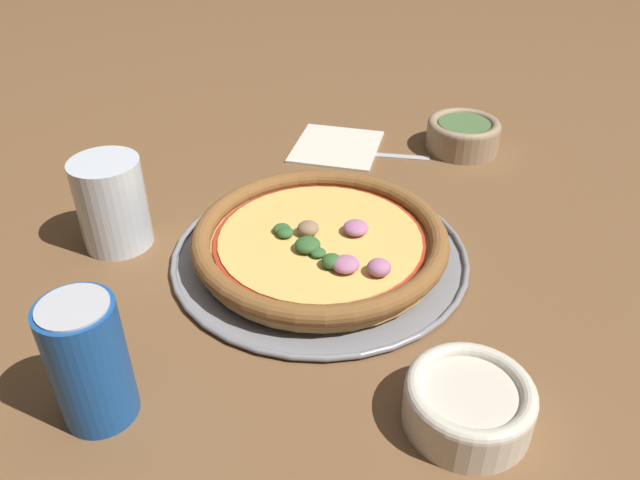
{
  "coord_description": "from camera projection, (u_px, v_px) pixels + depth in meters",
  "views": [
    {
      "loc": [
        0.14,
        0.59,
        0.45
      ],
      "look_at": [
        0.0,
        0.0,
        0.03
      ],
      "focal_mm": 35.0,
      "sensor_mm": 36.0,
      "label": 1
    }
  ],
  "objects": [
    {
      "name": "pizza",
      "position": [
        320.0,
        240.0,
        0.74
      ],
      "size": [
        0.3,
        0.3,
        0.04
      ],
      "color": "tan",
      "rests_on": "pizza_tray"
    },
    {
      "name": "napkin",
      "position": [
        337.0,
        146.0,
        0.99
      ],
      "size": [
        0.18,
        0.18,
        0.01
      ],
      "rotation": [
        0.0,
        0.0,
        -0.47
      ],
      "color": "beige",
      "rests_on": "ground_plane"
    },
    {
      "name": "fork",
      "position": [
        364.0,
        153.0,
        0.97
      ],
      "size": [
        0.17,
        0.08,
        0.0
      ],
      "rotation": [
        0.0,
        0.0,
        5.9
      ],
      "color": "#B7B7BC",
      "rests_on": "ground_plane"
    },
    {
      "name": "pizza_tray",
      "position": [
        320.0,
        254.0,
        0.75
      ],
      "size": [
        0.35,
        0.35,
        0.01
      ],
      "color": "gray",
      "rests_on": "ground_plane"
    },
    {
      "name": "ground_plane",
      "position": [
        320.0,
        257.0,
        0.75
      ],
      "size": [
        3.0,
        3.0,
        0.0
      ],
      "primitive_type": "plane",
      "color": "brown"
    },
    {
      "name": "beverage_can",
      "position": [
        89.0,
        362.0,
        0.53
      ],
      "size": [
        0.07,
        0.07,
        0.12
      ],
      "color": "#194C99",
      "rests_on": "ground_plane"
    },
    {
      "name": "bowl_near",
      "position": [
        469.0,
        402.0,
        0.54
      ],
      "size": [
        0.11,
        0.11,
        0.05
      ],
      "color": "beige",
      "rests_on": "ground_plane"
    },
    {
      "name": "drinking_cup",
      "position": [
        112.0,
        204.0,
        0.75
      ],
      "size": [
        0.08,
        0.08,
        0.11
      ],
      "color": "silver",
      "rests_on": "ground_plane"
    },
    {
      "name": "bowl_far",
      "position": [
        463.0,
        134.0,
        0.98
      ],
      "size": [
        0.11,
        0.11,
        0.05
      ],
      "color": "#9E8466",
      "rests_on": "ground_plane"
    }
  ]
}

